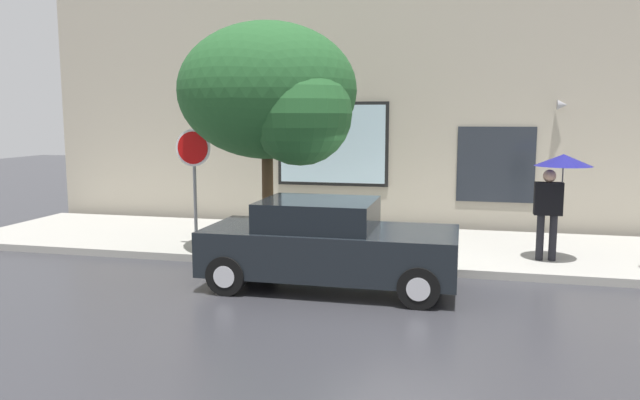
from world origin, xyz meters
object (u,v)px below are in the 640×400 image
at_px(pedestrian_with_umbrella, 558,176).
at_px(stop_sign, 194,164).
at_px(parked_car, 328,245).
at_px(street_tree, 273,96).

bearing_deg(pedestrian_with_umbrella, stop_sign, -177.16).
bearing_deg(stop_sign, parked_car, -29.56).
relative_size(parked_car, street_tree, 0.92).
bearing_deg(parked_car, pedestrian_with_umbrella, 29.58).
height_order(pedestrian_with_umbrella, stop_sign, stop_sign).
bearing_deg(street_tree, parked_car, -48.54).
relative_size(parked_car, stop_sign, 1.70).
bearing_deg(street_tree, pedestrian_with_umbrella, 5.82).
distance_m(parked_car, stop_sign, 3.90).
xyz_separation_m(street_tree, stop_sign, (-1.78, 0.19, -1.37)).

